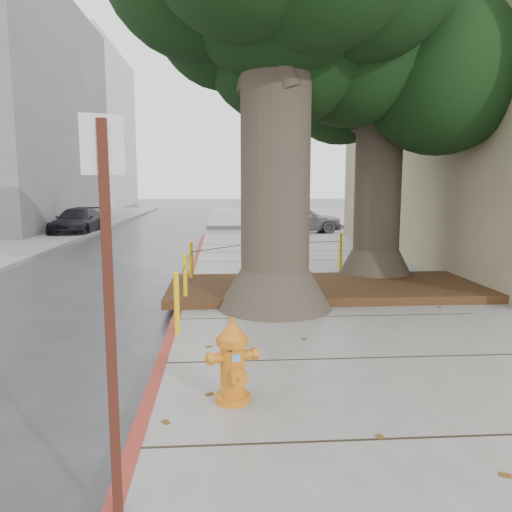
{
  "coord_description": "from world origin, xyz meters",
  "views": [
    {
      "loc": [
        -1.24,
        -5.95,
        2.34
      ],
      "look_at": [
        -0.65,
        2.54,
        1.1
      ],
      "focal_mm": 35.0,
      "sensor_mm": 36.0,
      "label": 1
    }
  ],
  "objects_px": {
    "signpost": "(109,299)",
    "car_dark": "(78,221)",
    "fire_hydrant": "(233,361)",
    "car_silver": "(299,218)",
    "car_red": "(427,218)"
  },
  "relations": [
    {
      "from": "car_silver",
      "to": "car_dark",
      "type": "distance_m",
      "value": 10.27
    },
    {
      "from": "car_dark",
      "to": "fire_hydrant",
      "type": "bearing_deg",
      "value": -67.53
    },
    {
      "from": "car_red",
      "to": "car_dark",
      "type": "height_order",
      "value": "car_dark"
    },
    {
      "from": "signpost",
      "to": "car_dark",
      "type": "distance_m",
      "value": 21.14
    },
    {
      "from": "fire_hydrant",
      "to": "signpost",
      "type": "bearing_deg",
      "value": -130.58
    },
    {
      "from": "fire_hydrant",
      "to": "car_red",
      "type": "bearing_deg",
      "value": 47.57
    },
    {
      "from": "fire_hydrant",
      "to": "signpost",
      "type": "xyz_separation_m",
      "value": [
        -0.81,
        -1.69,
        1.05
      ]
    },
    {
      "from": "signpost",
      "to": "car_red",
      "type": "xyz_separation_m",
      "value": [
        11.1,
        21.46,
        -1.02
      ]
    },
    {
      "from": "signpost",
      "to": "car_silver",
      "type": "height_order",
      "value": "signpost"
    },
    {
      "from": "signpost",
      "to": "car_dark",
      "type": "xyz_separation_m",
      "value": [
        -5.87,
        20.28,
        -1.02
      ]
    },
    {
      "from": "fire_hydrant",
      "to": "car_dark",
      "type": "xyz_separation_m",
      "value": [
        -6.68,
        18.59,
        0.03
      ]
    },
    {
      "from": "car_red",
      "to": "fire_hydrant",
      "type": "bearing_deg",
      "value": 156.45
    },
    {
      "from": "signpost",
      "to": "car_silver",
      "type": "bearing_deg",
      "value": 60.54
    },
    {
      "from": "fire_hydrant",
      "to": "car_silver",
      "type": "height_order",
      "value": "car_silver"
    },
    {
      "from": "fire_hydrant",
      "to": "car_dark",
      "type": "height_order",
      "value": "car_dark"
    }
  ]
}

